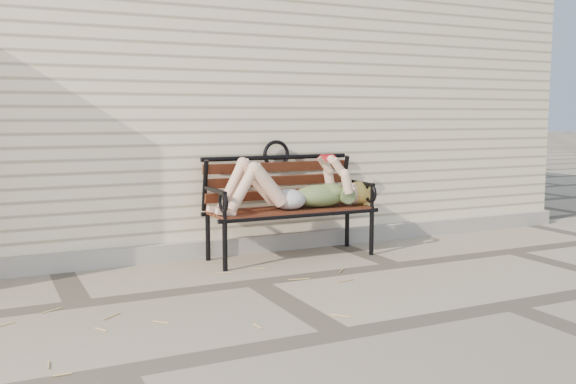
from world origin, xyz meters
TOP-DOWN VIEW (x-y plane):
  - ground at (0.00, 0.00)m, footprint 80.00×80.00m
  - house_wall at (0.00, 3.00)m, footprint 8.00×4.00m
  - foundation_strip at (0.00, 0.97)m, footprint 8.00×0.10m
  - garden_bench at (0.61, 0.74)m, footprint 1.55×0.62m
  - reading_woman at (0.62, 0.61)m, footprint 1.47×0.33m
  - straw_scatter at (-0.83, -0.57)m, footprint 2.95×1.78m

SIDE VIEW (x-z plane):
  - ground at x=0.00m, z-range 0.00..0.00m
  - straw_scatter at x=-0.83m, z-range 0.00..0.01m
  - foundation_strip at x=0.00m, z-range 0.00..0.15m
  - garden_bench at x=0.61m, z-range 0.06..1.07m
  - reading_woman at x=0.62m, z-range 0.37..0.83m
  - house_wall at x=0.00m, z-range 0.00..3.00m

